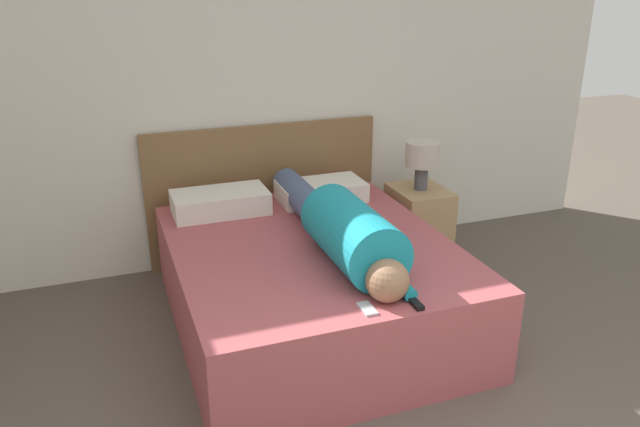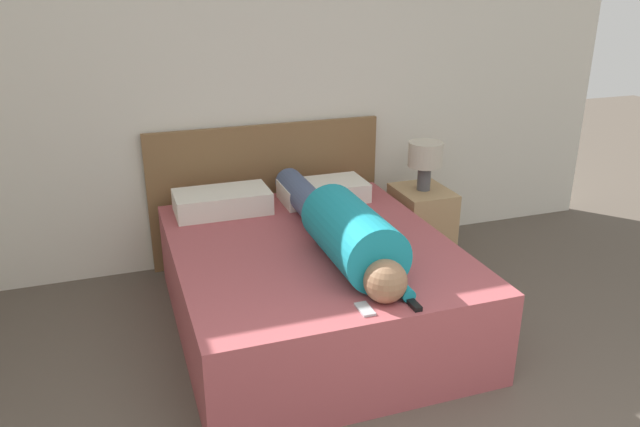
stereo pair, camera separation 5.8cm
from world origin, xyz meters
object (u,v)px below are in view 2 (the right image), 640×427
(person_lying, at_px, (342,229))
(pillow_second, at_px, (323,191))
(bed, at_px, (312,285))
(table_lamp, at_px, (425,157))
(pillow_near_headboard, at_px, (222,202))
(cell_phone, at_px, (365,309))
(tv_remote, at_px, (412,303))
(nightstand, at_px, (421,225))

(person_lying, relative_size, pillow_second, 2.98)
(bed, height_order, pillow_second, pillow_second)
(table_lamp, height_order, pillow_near_headboard, table_lamp)
(bed, height_order, table_lamp, table_lamp)
(cell_phone, bearing_deg, tv_remote, -7.00)
(bed, bearing_deg, tv_remote, -74.93)
(table_lamp, height_order, person_lying, table_lamp)
(tv_remote, distance_m, cell_phone, 0.24)
(pillow_second, relative_size, tv_remote, 4.04)
(nightstand, distance_m, cell_phone, 1.85)
(pillow_second, xyz_separation_m, tv_remote, (-0.09, -1.57, -0.06))
(nightstand, bearing_deg, cell_phone, -126.73)
(bed, bearing_deg, cell_phone, -90.54)
(nightstand, xyz_separation_m, pillow_second, (-0.76, 0.08, 0.34))
(pillow_second, bearing_deg, person_lying, -102.69)
(tv_remote, bearing_deg, pillow_second, 86.72)
(bed, height_order, pillow_near_headboard, pillow_near_headboard)
(table_lamp, xyz_separation_m, cell_phone, (-1.09, -1.46, -0.26))
(pillow_near_headboard, relative_size, cell_phone, 4.90)
(cell_phone, bearing_deg, person_lying, 78.76)
(pillow_near_headboard, height_order, pillow_second, pillow_near_headboard)
(bed, xyz_separation_m, pillow_near_headboard, (-0.41, 0.71, 0.35))
(tv_remote, bearing_deg, person_lying, 99.14)
(pillow_second, distance_m, tv_remote, 1.57)
(nightstand, xyz_separation_m, table_lamp, (-0.00, -0.00, 0.54))
(bed, xyz_separation_m, cell_phone, (-0.01, -0.83, 0.28))
(pillow_near_headboard, relative_size, pillow_second, 1.05)
(nightstand, height_order, cell_phone, nightstand)
(person_lying, height_order, pillow_near_headboard, person_lying)
(tv_remote, bearing_deg, nightstand, 60.27)
(bed, relative_size, cell_phone, 14.79)
(table_lamp, relative_size, tv_remote, 2.42)
(tv_remote, bearing_deg, table_lamp, 60.27)
(tv_remote, relative_size, cell_phone, 1.15)
(person_lying, distance_m, pillow_second, 0.91)
(nightstand, bearing_deg, person_lying, -139.91)
(pillow_near_headboard, bearing_deg, table_lamp, -2.97)
(nightstand, height_order, table_lamp, table_lamp)
(bed, relative_size, pillow_near_headboard, 3.02)
(nightstand, distance_m, pillow_second, 0.84)
(bed, distance_m, nightstand, 1.26)
(bed, xyz_separation_m, nightstand, (1.08, 0.63, 0.01))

